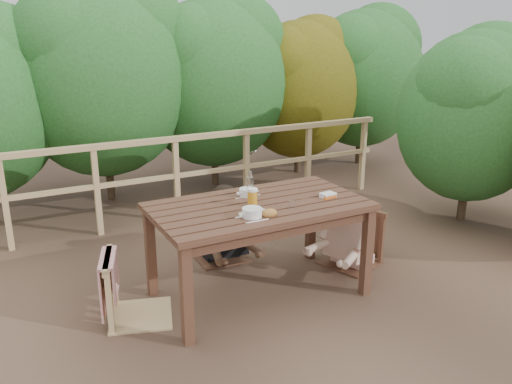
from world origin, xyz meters
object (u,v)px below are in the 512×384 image
bottle (250,185)px  butter_tub (328,196)px  table (259,251)px  soup_near (252,213)px  woman (218,200)px  chair_right (352,216)px  soup_far (247,193)px  chair_far (219,210)px  diner_right (356,203)px  tumbler (292,205)px  beer_glass (252,198)px  chair_left (137,258)px  bread_roll (270,213)px

bottle → butter_tub: (0.58, -0.30, -0.10)m
bottle → table: bearing=-92.8°
soup_near → woman: bearing=79.4°
soup_near → butter_tub: (0.78, 0.12, -0.02)m
chair_right → soup_far: (-1.05, 0.11, 0.35)m
woman → chair_far: bearing=91.7°
woman → diner_right: (1.08, -0.74, 0.02)m
butter_tub → woman: bearing=113.2°
table → tumbler: tumbler is taller
woman → beer_glass: (-0.08, -0.87, 0.29)m
chair_right → woman: (-1.05, 0.74, 0.11)m
chair_far → diner_right: bearing=-32.0°
bottle → butter_tub: bearing=-27.6°
table → chair_far: chair_far is taller
diner_right → soup_near: bearing=86.9°
chair_left → butter_tub: bearing=-81.6°
chair_right → beer_glass: (-1.13, -0.14, 0.39)m
chair_right → chair_far: bearing=-143.6°
soup_near → chair_right: bearing=16.4°
chair_far → chair_right: size_ratio=1.02×
chair_right → diner_right: size_ratio=0.80×
table → chair_right: (1.06, 0.12, 0.09)m
table → diner_right: (1.09, 0.12, 0.21)m
diner_right → table: bearing=76.9°
bread_roll → bottle: bottle is taller
chair_left → woman: (1.01, 0.74, 0.09)m
chair_right → bottle: bearing=-112.1°
woman → chair_left: bearing=37.9°
woman → bottle: (-0.01, -0.68, 0.33)m
chair_right → bread_roll: (-1.13, -0.41, 0.35)m
bottle → chair_left: bearing=-176.7°
butter_tub → chair_far: bearing=113.8°
woman → bottle: 0.76m
chair_left → chair_far: 1.24m
chair_left → table: bearing=-79.2°
woman → table: bearing=90.8°
table → butter_tub: butter_tub is taller
chair_far → bottle: bottle is taller
chair_left → soup_far: size_ratio=4.20×
tumbler → chair_right: bearing=20.1°
table → bread_roll: (-0.07, -0.30, 0.44)m
woman → butter_tub: woman is taller
chair_far → woman: woman is taller
woman → tumbler: size_ratio=16.35×
diner_right → beer_glass: diner_right is taller
table → chair_right: 1.07m
table → soup_far: size_ratio=7.27×
soup_near → diner_right: bearing=16.0°
chair_right → table: bearing=-102.9°
chair_far → table: bearing=-89.3°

